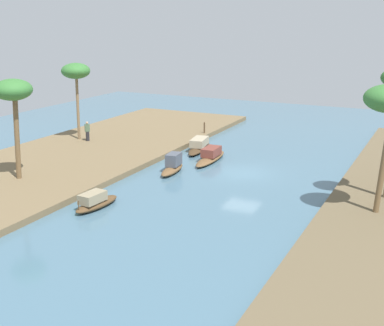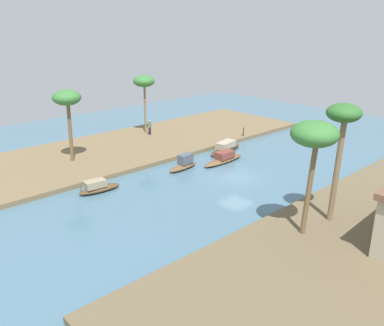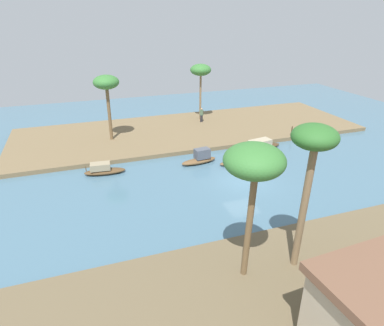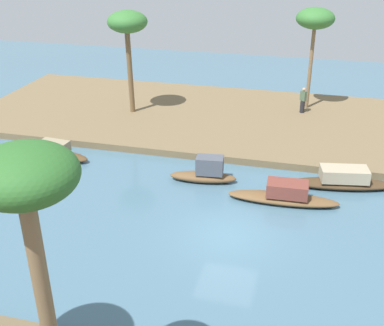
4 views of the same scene
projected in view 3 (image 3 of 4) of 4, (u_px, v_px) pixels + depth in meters
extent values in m
plane|color=#476B7F|center=(243.00, 182.00, 27.29)|extent=(65.34, 65.34, 0.00)
cube|color=brown|center=(190.00, 130.00, 38.70)|extent=(38.69, 12.78, 0.40)
cube|color=brown|center=(374.00, 301.00, 15.72)|extent=(38.69, 12.78, 0.40)
ellipsoid|color=brown|center=(245.00, 160.00, 30.72)|extent=(5.21, 1.38, 0.42)
cube|color=brown|center=(247.00, 155.00, 30.55)|extent=(1.93, 1.15, 0.65)
ellipsoid|color=#47331E|center=(259.00, 148.00, 33.47)|extent=(5.26, 2.06, 0.43)
cube|color=tan|center=(260.00, 143.00, 33.27)|extent=(2.45, 1.49, 0.63)
ellipsoid|color=brown|center=(199.00, 161.00, 30.49)|extent=(3.46, 1.34, 0.48)
cube|color=#4C515B|center=(202.00, 153.00, 30.34)|extent=(1.44, 0.97, 0.88)
ellipsoid|color=brown|center=(105.00, 171.00, 28.50)|extent=(3.50, 1.36, 0.46)
cube|color=gray|center=(100.00, 166.00, 28.22)|extent=(1.71, 1.05, 0.56)
cylinder|color=brown|center=(86.00, 169.00, 28.00)|extent=(0.07, 0.07, 0.47)
cylinder|color=#232328|center=(201.00, 118.00, 40.76)|extent=(0.43, 0.43, 0.83)
cube|color=#4C664C|center=(202.00, 112.00, 40.46)|extent=(0.46, 0.43, 0.66)
sphere|color=tan|center=(202.00, 109.00, 40.28)|extent=(0.23, 0.23, 0.23)
cylinder|color=#4C3823|center=(292.00, 131.00, 36.23)|extent=(0.14, 0.14, 1.01)
cylinder|color=#7F6647|center=(200.00, 97.00, 40.81)|extent=(0.24, 0.33, 5.52)
ellipsoid|color=#387533|center=(201.00, 70.00, 39.48)|extent=(2.48, 2.48, 1.36)
cylinder|color=brown|center=(109.00, 114.00, 34.08)|extent=(0.33, 0.61, 5.46)
ellipsoid|color=#387533|center=(106.00, 82.00, 32.76)|extent=(2.53, 2.53, 1.39)
cylinder|color=#7F6647|center=(303.00, 210.00, 16.37)|extent=(0.36, 0.54, 6.72)
ellipsoid|color=#2D6628|center=(315.00, 137.00, 14.82)|extent=(2.10, 2.10, 1.16)
cylinder|color=brown|center=(249.00, 227.00, 15.83)|extent=(0.31, 0.63, 5.80)
ellipsoid|color=#387533|center=(254.00, 161.00, 14.42)|extent=(2.73, 2.73, 1.50)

